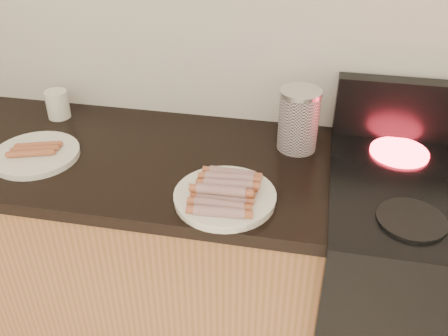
% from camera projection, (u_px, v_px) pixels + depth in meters
% --- Properties ---
extents(wall_back, '(4.00, 0.04, 2.60)m').
position_uv_depth(wall_back, '(219.00, 5.00, 1.58)').
color(wall_back, silver).
rests_on(wall_back, ground).
extents(cabinet_base, '(2.20, 0.59, 0.86)m').
position_uv_depth(cabinet_base, '(26.00, 246.00, 1.92)').
color(cabinet_base, '#AE693F').
rests_on(cabinet_base, floor).
extents(stove, '(0.76, 0.65, 0.91)m').
position_uv_depth(stove, '(430.00, 302.00, 1.65)').
color(stove, black).
rests_on(stove, floor).
extents(burner_near_left, '(0.18, 0.18, 0.01)m').
position_uv_depth(burner_near_left, '(412.00, 220.00, 1.29)').
color(burner_near_left, black).
rests_on(burner_near_left, stove).
extents(burner_far_left, '(0.18, 0.18, 0.01)m').
position_uv_depth(burner_far_left, '(399.00, 152.00, 1.57)').
color(burner_far_left, '#FF1E2D').
rests_on(burner_far_left, stove).
extents(main_plate, '(0.33, 0.33, 0.02)m').
position_uv_depth(main_plate, '(225.00, 198.00, 1.38)').
color(main_plate, white).
rests_on(main_plate, counter_slab).
extents(side_plate, '(0.30, 0.30, 0.02)m').
position_uv_depth(side_plate, '(36.00, 155.00, 1.57)').
color(side_plate, white).
rests_on(side_plate, counter_slab).
extents(hotdog_pile, '(0.13, 0.21, 0.05)m').
position_uv_depth(hotdog_pile, '(225.00, 189.00, 1.36)').
color(hotdog_pile, '#9F3A27').
rests_on(hotdog_pile, main_plate).
extents(plain_sausages, '(0.13, 0.11, 0.02)m').
position_uv_depth(plain_sausages, '(35.00, 149.00, 1.56)').
color(plain_sausages, '#C77330').
rests_on(plain_sausages, side_plate).
extents(canister, '(0.13, 0.13, 0.20)m').
position_uv_depth(canister, '(299.00, 120.00, 1.57)').
color(canister, silver).
rests_on(canister, counter_slab).
extents(mug, '(0.09, 0.09, 0.10)m').
position_uv_depth(mug, '(58.00, 104.00, 1.77)').
color(mug, white).
rests_on(mug, counter_slab).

